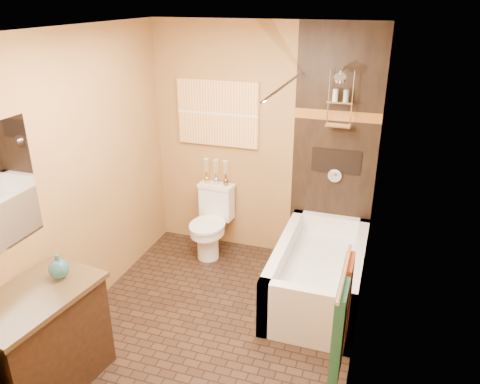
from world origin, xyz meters
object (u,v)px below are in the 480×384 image
at_px(toilet, 211,222).
at_px(vanity, 41,342).
at_px(bathtub, 318,277).
at_px(sunset_painting, 218,113).

distance_m(toilet, vanity, 2.26).
bearing_deg(bathtub, toilet, 159.95).
height_order(bathtub, toilet, toilet).
bearing_deg(toilet, sunset_painting, 94.81).
bearing_deg(vanity, toilet, 86.16).
bearing_deg(vanity, bathtub, 52.96).
relative_size(bathtub, vanity, 1.52).
relative_size(toilet, vanity, 0.78).
xyz_separation_m(toilet, vanity, (-0.45, -2.22, 0.02)).
relative_size(sunset_painting, bathtub, 0.60).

